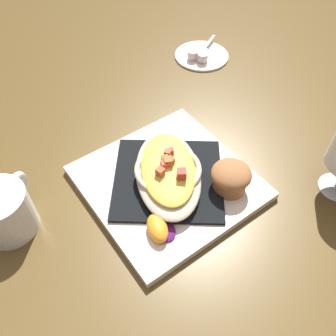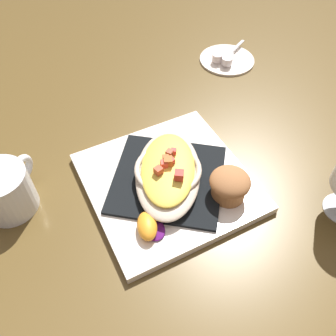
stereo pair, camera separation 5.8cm
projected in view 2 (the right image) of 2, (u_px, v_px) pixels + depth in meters
name	position (u px, v px, depth m)	size (l,w,h in m)	color
ground_plane	(168.00, 185.00, 0.61)	(2.60, 2.60, 0.00)	brown
square_plate	(168.00, 182.00, 0.61)	(0.26, 0.26, 0.01)	white
folded_napkin	(168.00, 179.00, 0.60)	(0.17, 0.18, 0.01)	black
gratin_dish	(168.00, 171.00, 0.58)	(0.19, 0.22, 0.05)	beige
muffin	(230.00, 185.00, 0.56)	(0.06, 0.06, 0.05)	#A46A3B
orange_garnish	(148.00, 226.00, 0.53)	(0.05, 0.06, 0.02)	#501361
coffee_mug	(6.00, 192.00, 0.56)	(0.10, 0.09, 0.08)	white
creamer_saucer	(227.00, 59.00, 0.85)	(0.13, 0.13, 0.01)	white
spoon	(228.00, 54.00, 0.84)	(0.10, 0.05, 0.01)	silver
creamer_cup_0	(217.00, 57.00, 0.83)	(0.02, 0.02, 0.02)	white
creamer_cup_1	(227.00, 61.00, 0.82)	(0.02, 0.02, 0.02)	silver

